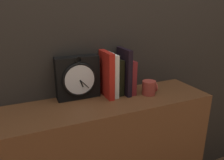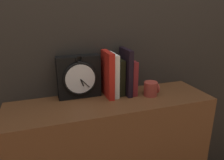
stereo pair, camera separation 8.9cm
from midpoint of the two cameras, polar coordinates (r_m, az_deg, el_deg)
name	(u,v)px [view 2 (the right image)]	position (r m, az deg, el deg)	size (l,w,h in m)	color
wall_back	(101,9)	(1.23, -0.73, 18.02)	(6.00, 0.05, 2.60)	#2D2823
clock	(79,77)	(1.17, -6.47, 0.79)	(0.23, 0.08, 0.24)	black
book_slot0_red	(108,74)	(1.18, 1.20, 1.48)	(0.03, 0.15, 0.25)	red
book_slot1_white	(113,75)	(1.19, 2.39, 1.39)	(0.03, 0.14, 0.24)	white
book_slot2_black	(118,77)	(1.22, 3.78, 0.88)	(0.04, 0.12, 0.20)	black
book_slot3_black	(126,72)	(1.21, 5.75, 2.13)	(0.03, 0.15, 0.26)	black
book_slot4_maroon	(131,77)	(1.24, 6.97, 0.89)	(0.03, 0.14, 0.19)	maroon
mug	(151,89)	(1.23, 12.24, -2.29)	(0.08, 0.08, 0.08)	#9E382D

